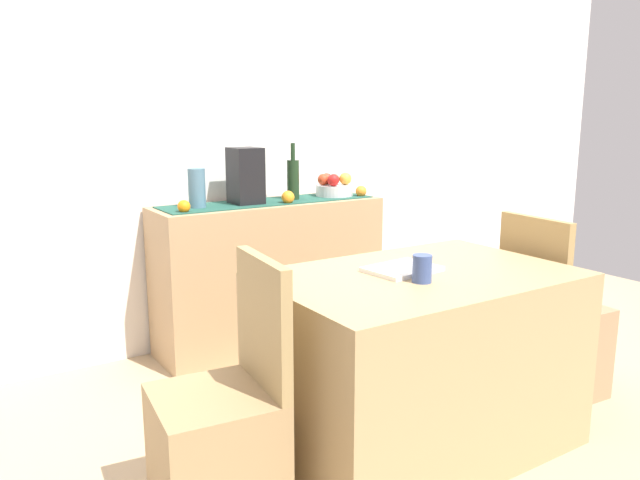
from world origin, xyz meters
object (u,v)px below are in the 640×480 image
object	(u,v)px
chair_by_corner	(551,342)
coffee_maker	(246,176)
fruit_bowl	(334,190)
wine_bottle	(293,179)
dining_table	(417,360)
ceramic_vase	(197,189)
coffee_cup	(422,269)
open_book	(402,269)
chair_near_window	(221,444)
sideboard_console	(270,274)

from	to	relation	value
chair_by_corner	coffee_maker	bearing A→B (deg)	126.22
fruit_bowl	wine_bottle	distance (m)	0.31
chair_by_corner	dining_table	bearing A→B (deg)	-179.93
coffee_maker	ceramic_vase	bearing A→B (deg)	180.00
wine_bottle	coffee_cup	bearing A→B (deg)	-101.34
dining_table	open_book	bearing A→B (deg)	126.27
open_book	chair_near_window	distance (m)	0.97
coffee_cup	chair_by_corner	size ratio (longest dim) A/B	0.12
chair_by_corner	ceramic_vase	bearing A→B (deg)	133.50
coffee_cup	wine_bottle	bearing A→B (deg)	78.66
sideboard_console	chair_near_window	bearing A→B (deg)	-124.32
dining_table	chair_near_window	size ratio (longest dim) A/B	1.37
coffee_maker	chair_by_corner	world-z (taller)	coffee_maker
fruit_bowl	wine_bottle	xyz separation A→B (m)	(-0.29, 0.00, 0.09)
ceramic_vase	chair_near_window	world-z (taller)	ceramic_vase
sideboard_console	coffee_maker	xyz separation A→B (m)	(-0.15, 0.00, 0.59)
wine_bottle	coffee_maker	size ratio (longest dim) A/B	1.06
sideboard_console	fruit_bowl	world-z (taller)	fruit_bowl
sideboard_console	open_book	bearing A→B (deg)	-93.74
dining_table	chair_by_corner	xyz separation A→B (m)	(0.88, 0.00, -0.10)
ceramic_vase	coffee_maker	bearing A→B (deg)	0.00
sideboard_console	wine_bottle	distance (m)	0.58
chair_by_corner	sideboard_console	bearing A→B (deg)	121.96
coffee_maker	dining_table	bearing A→B (deg)	-85.51
wine_bottle	dining_table	world-z (taller)	wine_bottle
open_book	coffee_cup	bearing A→B (deg)	-110.23
wine_bottle	dining_table	distance (m)	1.49
sideboard_console	ceramic_vase	distance (m)	0.69
sideboard_console	coffee_cup	distance (m)	1.50
dining_table	chair_near_window	xyz separation A→B (m)	(-0.88, -0.00, -0.10)
sideboard_console	chair_by_corner	world-z (taller)	chair_by_corner
fruit_bowl	chair_by_corner	bearing A→B (deg)	-74.15
open_book	chair_near_window	world-z (taller)	chair_near_window
dining_table	coffee_cup	bearing A→B (deg)	-129.41
coffee_maker	dining_table	size ratio (longest dim) A/B	0.26
wine_bottle	dining_table	xyz separation A→B (m)	(-0.20, -1.35, -0.62)
chair_near_window	chair_by_corner	distance (m)	1.76
coffee_maker	dining_table	distance (m)	1.50
coffee_cup	dining_table	bearing A→B (deg)	50.59
coffee_maker	wine_bottle	bearing A→B (deg)	0.00
ceramic_vase	chair_by_corner	distance (m)	1.98
open_book	chair_by_corner	size ratio (longest dim) A/B	0.31
fruit_bowl	open_book	distance (m)	1.40
sideboard_console	coffee_cup	xyz separation A→B (m)	(-0.13, -1.45, 0.36)
fruit_bowl	coffee_maker	world-z (taller)	coffee_maker
sideboard_console	fruit_bowl	size ratio (longest dim) A/B	5.93
wine_bottle	coffee_cup	distance (m)	1.49
sideboard_console	ceramic_vase	xyz separation A→B (m)	(-0.44, 0.00, 0.54)
wine_bottle	coffee_maker	bearing A→B (deg)	180.00
coffee_cup	sideboard_console	bearing A→B (deg)	84.97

